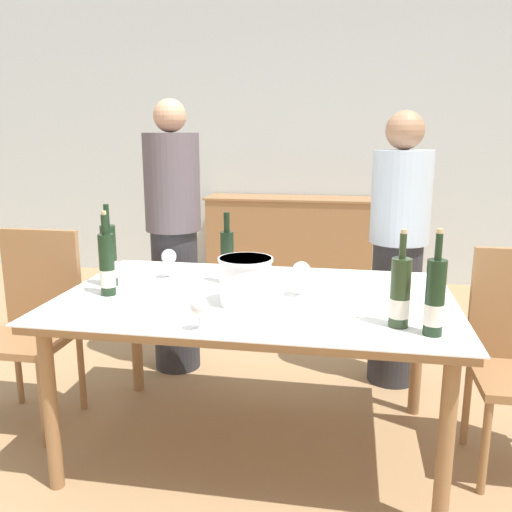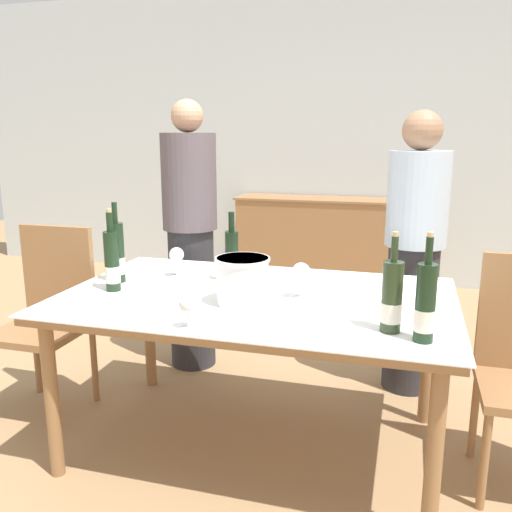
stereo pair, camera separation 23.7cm
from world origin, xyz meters
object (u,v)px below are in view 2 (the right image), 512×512
at_px(wine_bottle_1, 117,254).
at_px(wine_glass_0, 188,305).
at_px(chair_left_end, 49,308).
at_px(wine_glass_1, 301,273).
at_px(wine_bottle_0, 112,262).
at_px(wine_bottle_3, 392,299).
at_px(sideboard_cabinet, 320,242).
at_px(ice_bucket, 243,279).
at_px(wine_bottle_2, 425,305).
at_px(dining_table, 256,309).
at_px(wine_glass_2, 177,256).
at_px(person_host, 191,238).
at_px(wine_bottle_4, 232,257).
at_px(person_guest_left, 414,255).

distance_m(wine_bottle_1, wine_glass_0, 0.76).
bearing_deg(chair_left_end, wine_glass_1, -3.09).
relative_size(wine_bottle_0, wine_glass_0, 2.98).
height_order(wine_bottle_3, chair_left_end, wine_bottle_3).
xyz_separation_m(sideboard_cabinet, ice_bucket, (0.15, -2.97, 0.42)).
xyz_separation_m(sideboard_cabinet, wine_bottle_2, (0.88, -3.21, 0.45)).
bearing_deg(dining_table, sideboard_cabinet, 93.40).
height_order(sideboard_cabinet, dining_table, sideboard_cabinet).
relative_size(wine_glass_2, person_host, 0.09).
bearing_deg(chair_left_end, wine_bottle_1, -7.01).
xyz_separation_m(ice_bucket, wine_glass_2, (-0.45, 0.34, 0.00)).
relative_size(dining_table, wine_bottle_0, 4.58).
relative_size(wine_bottle_0, wine_bottle_1, 0.97).
height_order(wine_bottle_2, wine_glass_1, wine_bottle_2).
bearing_deg(person_host, chair_left_end, -125.93).
distance_m(wine_glass_0, wine_glass_1, 0.58).
bearing_deg(wine_bottle_1, wine_bottle_4, 14.96).
relative_size(dining_table, wine_glass_1, 10.89).
relative_size(wine_glass_1, chair_left_end, 0.16).
xyz_separation_m(sideboard_cabinet, wine_bottle_0, (-0.48, -2.95, 0.45)).
height_order(dining_table, ice_bucket, ice_bucket).
relative_size(wine_bottle_0, wine_bottle_4, 1.10).
xyz_separation_m(wine_glass_0, person_guest_left, (0.81, 1.30, -0.04)).
height_order(wine_bottle_4, wine_glass_1, wine_bottle_4).
bearing_deg(chair_left_end, sideboard_cabinet, 70.22).
xyz_separation_m(wine_bottle_2, person_guest_left, (-0.03, 1.20, -0.09)).
height_order(wine_glass_0, wine_glass_1, wine_glass_1).
xyz_separation_m(dining_table, wine_bottle_2, (0.71, -0.36, 0.20)).
xyz_separation_m(wine_glass_2, person_host, (-0.17, 0.59, -0.03)).
bearing_deg(person_guest_left, chair_left_end, -157.97).
xyz_separation_m(sideboard_cabinet, wine_glass_0, (0.04, -3.31, 0.40)).
bearing_deg(wine_glass_1, wine_glass_2, 164.22).
relative_size(wine_bottle_1, chair_left_end, 0.40).
height_order(wine_bottle_2, wine_glass_2, wine_bottle_2).
bearing_deg(person_host, wine_glass_1, -42.84).
bearing_deg(dining_table, person_host, 128.88).
relative_size(ice_bucket, wine_bottle_1, 0.60).
height_order(dining_table, person_guest_left, person_guest_left).
height_order(wine_bottle_3, wine_glass_0, wine_bottle_3).
bearing_deg(wine_bottle_3, wine_bottle_4, 148.25).
relative_size(sideboard_cabinet, wine_bottle_0, 4.26).
bearing_deg(wine_bottle_0, wine_bottle_3, -8.70).
distance_m(wine_bottle_1, wine_bottle_2, 1.47).
height_order(ice_bucket, chair_left_end, chair_left_end).
relative_size(wine_bottle_0, wine_bottle_3, 1.02).
relative_size(sideboard_cabinet, wine_bottle_3, 4.36).
height_order(wine_glass_1, chair_left_end, chair_left_end).
relative_size(wine_bottle_1, wine_glass_2, 2.60).
height_order(wine_bottle_4, wine_glass_2, wine_bottle_4).
bearing_deg(person_host, wine_bottle_2, -40.71).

